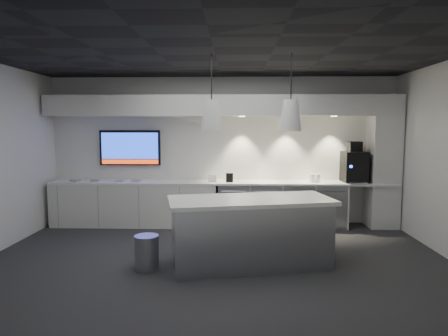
{
  "coord_description": "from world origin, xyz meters",
  "views": [
    {
      "loc": [
        0.29,
        -5.73,
        2.0
      ],
      "look_at": [
        0.08,
        1.1,
        1.29
      ],
      "focal_mm": 32.0,
      "sensor_mm": 36.0,
      "label": 1
    }
  ],
  "objects_px": {
    "island": "(250,232)",
    "coffee_machine": "(354,165)",
    "wall_tv": "(130,148)",
    "bin": "(147,252)"
  },
  "relations": [
    {
      "from": "island",
      "to": "coffee_machine",
      "type": "height_order",
      "value": "coffee_machine"
    },
    {
      "from": "wall_tv",
      "to": "island",
      "type": "xyz_separation_m",
      "value": [
        2.4,
        -2.57,
        -1.07
      ]
    },
    {
      "from": "bin",
      "to": "coffee_machine",
      "type": "height_order",
      "value": "coffee_machine"
    },
    {
      "from": "wall_tv",
      "to": "bin",
      "type": "bearing_deg",
      "value": -71.23
    },
    {
      "from": "wall_tv",
      "to": "island",
      "type": "height_order",
      "value": "wall_tv"
    },
    {
      "from": "bin",
      "to": "island",
      "type": "bearing_deg",
      "value": 8.13
    },
    {
      "from": "wall_tv",
      "to": "island",
      "type": "bearing_deg",
      "value": -46.94
    },
    {
      "from": "bin",
      "to": "coffee_machine",
      "type": "bearing_deg",
      "value": 35.16
    },
    {
      "from": "island",
      "to": "coffee_machine",
      "type": "relative_size",
      "value": 3.07
    },
    {
      "from": "wall_tv",
      "to": "bin",
      "type": "distance_m",
      "value": 3.21
    }
  ]
}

